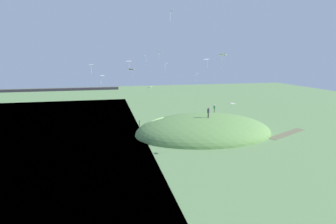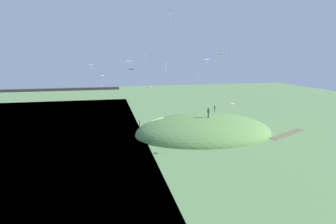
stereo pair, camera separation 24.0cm
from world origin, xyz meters
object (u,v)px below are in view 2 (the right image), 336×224
object	(u,v)px
kite_1	(159,51)
kite_12	(165,64)
person_near_shore	(208,111)
person_on_hilltop	(215,108)
kite_7	(132,70)
kite_6	(232,104)
kite_8	(171,11)
kite_9	(129,62)
kite_0	(149,88)
mooring_post	(140,123)
kite_4	(196,74)
kite_2	(145,57)
kite_11	(91,65)
kite_5	(102,76)
kite_3	(206,60)
kite_10	(222,55)

from	to	relation	value
kite_1	kite_12	bearing A→B (deg)	-90.22
person_near_shore	kite_12	xyz separation A→B (m)	(-5.82, 7.63, 7.78)
person_on_hilltop	kite_7	distance (m)	18.34
kite_6	kite_8	xyz separation A→B (m)	(-6.11, 9.23, 12.89)
kite_9	kite_12	distance (m)	6.73
kite_0	mooring_post	distance (m)	17.55
kite_7	kite_4	bearing A→B (deg)	34.74
kite_8	kite_2	bearing A→B (deg)	107.73
person_on_hilltop	kite_11	world-z (taller)	kite_11
person_near_shore	kite_2	bearing A→B (deg)	170.27
person_on_hilltop	kite_5	size ratio (longest dim) A/B	0.91
kite_2	kite_5	distance (m)	10.01
kite_1	kite_12	size ratio (longest dim) A/B	1.04
person_on_hilltop	kite_0	xyz separation A→B (m)	(-14.97, -13.42, 5.71)
person_near_shore	kite_5	xyz separation A→B (m)	(-17.20, 3.15, 5.91)
person_near_shore	kite_11	bearing A→B (deg)	-123.79
person_on_hilltop	kite_6	size ratio (longest dim) A/B	1.21
kite_6	kite_5	bearing A→B (deg)	142.93
kite_6	kite_8	distance (m)	16.99
kite_8	kite_12	world-z (taller)	kite_8
kite_4	kite_12	bearing A→B (deg)	-142.87
kite_12	kite_8	bearing A→B (deg)	-95.33
kite_3	kite_5	xyz separation A→B (m)	(-18.47, -1.91, -2.60)
kite_10	kite_8	bearing A→B (deg)	131.09
kite_3	mooring_post	world-z (taller)	kite_3
kite_7	kite_2	bearing A→B (deg)	59.10
kite_10	kite_11	bearing A→B (deg)	-176.21
kite_10	kite_4	bearing A→B (deg)	81.32
kite_0	kite_8	bearing A→B (deg)	55.05
kite_10	kite_7	bearing A→B (deg)	138.00
kite_6	kite_9	size ratio (longest dim) A/B	0.73
kite_12	mooring_post	world-z (taller)	kite_12
kite_3	kite_6	size ratio (longest dim) A/B	1.20
kite_1	kite_11	distance (m)	24.68
kite_11	person_on_hilltop	bearing A→B (deg)	33.48
kite_8	person_near_shore	bearing A→B (deg)	2.32
kite_4	kite_10	xyz separation A→B (m)	(-3.14, -20.55, 3.71)
kite_10	kite_11	xyz separation A→B (m)	(-17.45, -1.16, -1.20)
kite_7	kite_9	size ratio (longest dim) A/B	0.74
kite_1	kite_11	world-z (taller)	kite_1
kite_3	kite_11	bearing A→B (deg)	-146.41
kite_8	kite_0	bearing A→B (deg)	-124.95
kite_5	kite_12	world-z (taller)	kite_12
kite_8	kite_11	world-z (taller)	kite_8
kite_7	kite_1	bearing A→B (deg)	55.60
kite_3	kite_12	world-z (taller)	kite_3
kite_2	mooring_post	distance (m)	12.69
kite_7	mooring_post	distance (m)	11.82
kite_11	kite_12	xyz separation A→B (m)	(12.49, 15.58, -0.23)
person_near_shore	mooring_post	size ratio (longest dim) A/B	1.39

